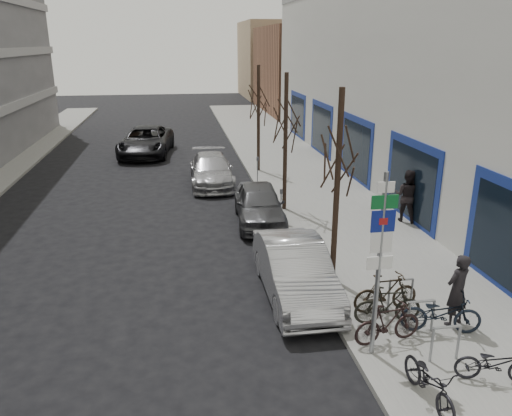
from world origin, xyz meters
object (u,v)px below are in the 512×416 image
object	(u,v)px
parked_car_back	(211,170)
pedestrian_near	(457,290)
highway_sign_pole	(380,255)
parked_car_mid	(259,204)
meter_front	(323,264)
tree_mid	(286,110)
parked_car_front	(295,270)
meter_back	(258,167)
bike_mid_curb	(441,310)
lane_car	(146,141)
meter_mid	(281,202)
bike_rack	(421,313)
bike_far_curb	(496,360)
bike_far_inner	(386,292)
pedestrian_far	(407,195)
tree_near	(339,142)
bike_near_right	(388,323)
tree_far	(258,94)
bike_mid_inner	(388,304)

from	to	relation	value
parked_car_back	pedestrian_near	distance (m)	14.61
highway_sign_pole	parked_car_mid	bearing A→B (deg)	96.38
meter_front	tree_mid	bearing A→B (deg)	86.32
highway_sign_pole	parked_car_front	distance (m)	3.63
meter_back	parked_car_front	world-z (taller)	parked_car_front
meter_back	bike_mid_curb	xyz separation A→B (m)	(2.11, -13.46, -0.21)
meter_back	lane_car	distance (m)	9.75
highway_sign_pole	parked_car_back	distance (m)	14.92
highway_sign_pole	meter_mid	bearing A→B (deg)	91.68
bike_rack	lane_car	distance (m)	22.58
tree_mid	bike_far_curb	xyz separation A→B (m)	(1.83, -11.29, -3.48)
bike_far_inner	pedestrian_far	distance (m)	7.09
bike_far_curb	parked_car_front	size ratio (longest dim) A/B	0.33
meter_back	pedestrian_near	bearing A→B (deg)	-78.83
meter_back	pedestrian_far	bearing A→B (deg)	-52.93
lane_car	tree_mid	bearing A→B (deg)	-56.67
bike_rack	tree_mid	bearing A→B (deg)	97.28
parked_car_front	meter_back	bearing A→B (deg)	85.96
bike_far_inner	pedestrian_near	world-z (taller)	pedestrian_near
pedestrian_near	meter_mid	bearing A→B (deg)	-92.86
tree_near	bike_near_right	world-z (taller)	tree_near
bike_rack	meter_back	bearing A→B (deg)	97.02
bike_mid_curb	parked_car_back	bearing A→B (deg)	30.82
bike_rack	bike_far_inner	size ratio (longest dim) A/B	1.32
tree_far	pedestrian_near	size ratio (longest dim) A/B	3.06
meter_front	parked_car_front	xyz separation A→B (m)	(-0.75, 0.03, -0.15)
bike_far_curb	parked_car_front	xyz separation A→B (m)	(-3.03, 4.32, 0.14)
bike_near_right	bike_far_inner	xyz separation A→B (m)	(0.51, 1.32, 0.02)
tree_mid	bike_near_right	world-z (taller)	tree_mid
tree_mid	pedestrian_near	xyz separation A→B (m)	(2.16, -9.20, -3.06)
parked_car_mid	lane_car	xyz separation A→B (m)	(-4.84, 13.06, 0.10)
bike_near_right	bike_far_curb	xyz separation A→B (m)	(1.56, -1.61, -0.02)
highway_sign_pole	tree_far	distance (m)	16.59
bike_far_inner	parked_car_back	size ratio (longest dim) A/B	0.35
highway_sign_pole	bike_rack	bearing A→B (deg)	23.59
lane_car	pedestrian_near	bearing A→B (deg)	-62.27
pedestrian_far	bike_mid_curb	bearing A→B (deg)	114.04
tree_mid	bike_far_inner	size ratio (longest dim) A/B	3.22
tree_near	lane_car	size ratio (longest dim) A/B	0.91
bike_rack	pedestrian_near	xyz separation A→B (m)	(0.96, 0.20, 0.39)
tree_mid	bike_mid_curb	distance (m)	10.18
tree_mid	bike_mid_inner	xyz separation A→B (m)	(0.60, -8.90, -3.45)
bike_far_curb	bike_mid_curb	bearing A→B (deg)	22.16
tree_near	bike_mid_inner	bearing A→B (deg)	-75.91
tree_mid	tree_far	xyz separation A→B (m)	(0.00, 6.50, 0.00)
bike_mid_inner	tree_mid	bearing A→B (deg)	7.22
bike_mid_inner	parked_car_front	world-z (taller)	parked_car_front
parked_car_mid	pedestrian_far	distance (m)	5.52
tree_far	bike_mid_curb	world-z (taller)	tree_far
tree_mid	bike_far_inner	world-z (taller)	tree_mid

